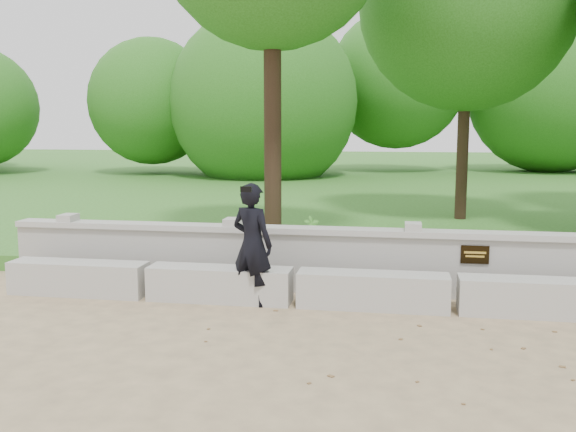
{
  "coord_description": "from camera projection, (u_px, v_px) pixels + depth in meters",
  "views": [
    {
      "loc": [
        -0.72,
        -6.06,
        2.29
      ],
      "look_at": [
        -2.1,
        1.95,
        1.15
      ],
      "focal_mm": 40.0,
      "sensor_mm": 36.0,
      "label": 1
    }
  ],
  "objects": [
    {
      "name": "ground",
      "position": [
        470.0,
        368.0,
        6.12
      ],
      "size": [
        80.0,
        80.0,
        0.0
      ],
      "primitive_type": "plane",
      "color": "tan",
      "rests_on": "ground"
    },
    {
      "name": "lawn",
      "position": [
        421.0,
        197.0,
        19.76
      ],
      "size": [
        40.0,
        22.0,
        0.25
      ],
      "primitive_type": "cube",
      "color": "#305C1E",
      "rests_on": "ground"
    },
    {
      "name": "concrete_bench",
      "position": [
        454.0,
        294.0,
        7.94
      ],
      "size": [
        11.9,
        0.45,
        0.45
      ],
      "color": "#A8A69F",
      "rests_on": "ground"
    },
    {
      "name": "parapet_wall",
      "position": [
        450.0,
        263.0,
        8.59
      ],
      "size": [
        12.5,
        0.35,
        0.9
      ],
      "color": "#9E9C95",
      "rests_on": "ground"
    },
    {
      "name": "man_main",
      "position": [
        252.0,
        244.0,
        8.19
      ],
      "size": [
        0.68,
        0.64,
        1.58
      ],
      "color": "black",
      "rests_on": "ground"
    },
    {
      "name": "shrub_a",
      "position": [
        312.0,
        233.0,
        10.68
      ],
      "size": [
        0.35,
        0.34,
        0.55
      ],
      "primitive_type": "imported",
      "rotation": [
        0.0,
        0.0,
        0.7
      ],
      "color": "#468C2F",
      "rests_on": "lawn"
    }
  ]
}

